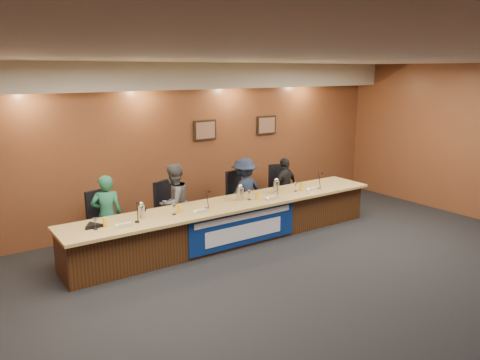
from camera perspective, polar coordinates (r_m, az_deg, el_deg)
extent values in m
plane|color=black|center=(6.95, 10.22, -13.09)|extent=(10.00, 10.00, 0.00)
cube|color=silver|center=(6.24, 11.46, 14.30)|extent=(10.00, 8.00, 0.04)
cube|color=brown|center=(9.59, -6.43, 4.41)|extent=(10.00, 0.04, 3.20)
cube|color=beige|center=(9.26, -5.90, 12.51)|extent=(10.00, 0.50, 0.50)
cube|color=#3C210E|center=(8.54, -1.09, -5.24)|extent=(6.00, 0.80, 0.70)
cube|color=tan|center=(8.39, -0.91, -2.90)|extent=(6.10, 0.95, 0.05)
cube|color=navy|center=(8.21, 0.52, -5.80)|extent=(2.20, 0.02, 0.65)
cube|color=silver|center=(8.13, 0.58, -4.50)|extent=(2.00, 0.01, 0.10)
cube|color=silver|center=(8.22, 0.57, -6.35)|extent=(1.60, 0.01, 0.28)
cube|color=black|center=(9.72, -4.30, 6.07)|extent=(0.52, 0.04, 0.42)
cube|color=black|center=(10.61, 3.23, 6.69)|extent=(0.52, 0.04, 0.42)
imported|color=#1D5D42|center=(8.13, -15.91, -4.18)|extent=(0.58, 0.47, 1.39)
imported|color=#4C4D51|center=(8.58, -8.06, -2.75)|extent=(0.85, 0.77, 1.43)
imported|color=#182239|center=(9.36, 0.54, -1.44)|extent=(0.94, 0.62, 1.37)
imported|color=black|center=(10.00, 5.49, -0.85)|extent=(0.79, 0.48, 1.27)
cube|color=black|center=(8.29, -16.04, -5.41)|extent=(0.59, 0.59, 0.08)
cube|color=black|center=(8.73, -8.30, -4.07)|extent=(0.62, 0.62, 0.08)
cube|color=black|center=(9.49, 0.19, -2.51)|extent=(0.57, 0.57, 0.08)
cube|color=black|center=(10.11, 5.11, -1.58)|extent=(0.58, 0.58, 0.08)
cube|color=white|center=(7.25, -13.81, -5.34)|extent=(0.24, 0.08, 0.10)
cylinder|color=black|center=(7.47, -12.45, -4.98)|extent=(0.07, 0.07, 0.02)
cylinder|color=yellow|center=(7.35, -16.13, -4.98)|extent=(0.06, 0.06, 0.15)
cylinder|color=silver|center=(7.27, -17.24, -5.13)|extent=(0.08, 0.08, 0.18)
cube|color=white|center=(7.75, -4.62, -3.78)|extent=(0.24, 0.08, 0.10)
cylinder|color=black|center=(8.00, -4.11, -3.49)|extent=(0.07, 0.07, 0.02)
cylinder|color=yellow|center=(7.81, -7.44, -3.48)|extent=(0.06, 0.06, 0.15)
cylinder|color=silver|center=(7.73, -8.04, -3.57)|extent=(0.08, 0.08, 0.18)
cube|color=white|center=(8.56, 4.15, -2.12)|extent=(0.24, 0.08, 0.10)
cylinder|color=black|center=(8.80, 4.38, -1.92)|extent=(0.07, 0.07, 0.02)
cylinder|color=yellow|center=(8.56, 2.06, -1.89)|extent=(0.06, 0.06, 0.15)
cylinder|color=silver|center=(8.52, 1.11, -1.84)|extent=(0.08, 0.08, 0.18)
cube|color=white|center=(9.27, 8.98, -1.05)|extent=(0.24, 0.08, 0.10)
cylinder|color=black|center=(9.48, 9.46, -0.96)|extent=(0.07, 0.07, 0.02)
cylinder|color=yellow|center=(9.26, 7.47, -0.82)|extent=(0.06, 0.06, 0.15)
cylinder|color=silver|center=(9.17, 6.79, -0.85)|extent=(0.08, 0.08, 0.18)
cylinder|color=silver|center=(7.62, -11.92, -3.82)|extent=(0.11, 0.11, 0.22)
cylinder|color=silver|center=(8.49, 0.01, -1.73)|extent=(0.13, 0.13, 0.23)
cylinder|color=silver|center=(9.01, 4.43, -0.86)|extent=(0.12, 0.12, 0.24)
cylinder|color=black|center=(7.41, -17.50, -5.33)|extent=(0.32, 0.32, 0.05)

